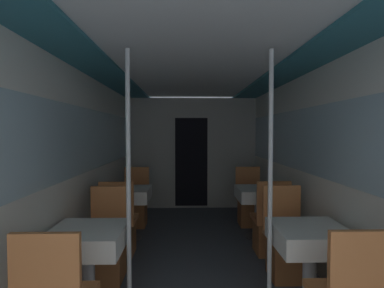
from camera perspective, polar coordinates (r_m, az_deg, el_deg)
name	(u,v)px	position (r m, az deg, el deg)	size (l,w,h in m)	color
wall_left	(83,164)	(3.68, -20.08, -3.55)	(0.05, 6.62, 2.18)	silver
wall_right	(306,163)	(3.76, 20.95, -3.43)	(0.05, 6.62, 2.18)	silver
ceiling_panel	(196,70)	(3.54, 0.68, 13.97)	(2.61, 6.62, 0.07)	silver
bulkhead_far	(191,153)	(5.97, -0.14, -1.79)	(2.56, 0.09, 2.18)	#A8A8A3
dining_table_left_0	(88,243)	(2.74, -19.25, -17.45)	(0.60, 0.60, 0.71)	#4C4C51
chair_left_far_0	(107,251)	(3.36, -15.95, -19.00)	(0.40, 0.40, 0.93)	#9C5B31
support_pole_left_0	(128,183)	(2.53, -12.01, -7.22)	(0.04, 0.04, 2.18)	silver
dining_table_left_1	(128,197)	(4.39, -12.03, -9.88)	(0.60, 0.60, 0.71)	#4C4C51
chair_left_near_1	(119,232)	(3.91, -13.65, -15.91)	(0.40, 0.40, 0.93)	#9C5B31
chair_left_far_1	(135,208)	(5.01, -10.73, -11.82)	(0.40, 0.40, 0.93)	#9C5B31
dining_table_right_0	(310,242)	(2.82, 21.53, -16.91)	(0.60, 0.60, 0.71)	#4C4C51
chair_right_far_0	(286,249)	(3.43, 17.47, -18.60)	(0.40, 0.40, 0.93)	#9C5B31
support_pole_right_0	(270,182)	(2.58, 14.68, -7.05)	(0.04, 0.04, 2.18)	silver
dining_table_right_1	(258,197)	(4.44, 12.54, -9.75)	(0.60, 0.60, 0.71)	#4C4C51
chair_right_near_1	(270,230)	(3.97, 14.59, -15.65)	(0.40, 0.40, 0.93)	#9C5B31
chair_right_far_1	(250,207)	(5.06, 10.90, -11.70)	(0.40, 0.40, 0.93)	#9C5B31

